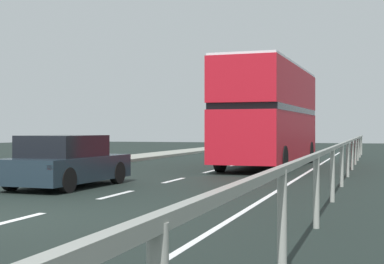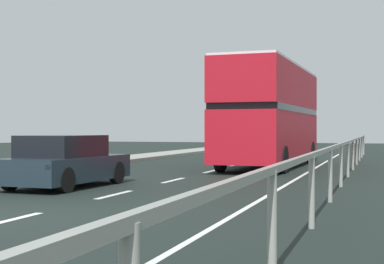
{
  "view_description": "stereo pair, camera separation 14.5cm",
  "coord_description": "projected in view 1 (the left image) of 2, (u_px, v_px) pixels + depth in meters",
  "views": [
    {
      "loc": [
        6.0,
        -9.12,
        1.58
      ],
      "look_at": [
        -0.12,
        10.01,
        1.49
      ],
      "focal_mm": 54.17,
      "sensor_mm": 36.0,
      "label": 1
    },
    {
      "loc": [
        6.13,
        -9.08,
        1.58
      ],
      "look_at": [
        -0.12,
        10.01,
        1.49
      ],
      "focal_mm": 54.17,
      "sensor_mm": 36.0,
      "label": 2
    }
  ],
  "objects": [
    {
      "name": "ground_plane",
      "position": [
        31.0,
        219.0,
        10.52
      ],
      "size": [
        73.42,
        120.0,
        0.1
      ],
      "primitive_type": "cube",
      "color": "black"
    },
    {
      "name": "lane_paint_markings",
      "position": [
        249.0,
        180.0,
        17.98
      ],
      "size": [
        3.7,
        46.0,
        0.01
      ],
      "color": "silver",
      "rests_on": "ground"
    },
    {
      "name": "bridge_side_railing",
      "position": [
        345.0,
        150.0,
        17.54
      ],
      "size": [
        0.1,
        42.0,
        1.21
      ],
      "color": "gray",
      "rests_on": "ground"
    },
    {
      "name": "double_decker_bus_red",
      "position": [
        270.0,
        113.0,
        24.39
      ],
      "size": [
        2.81,
        10.11,
        4.25
      ],
      "rotation": [
        0.0,
        0.0,
        -0.03
      ],
      "color": "#B21320",
      "rests_on": "ground"
    },
    {
      "name": "hatchback_car_near",
      "position": [
        66.0,
        162.0,
        15.82
      ],
      "size": [
        2.03,
        4.15,
        1.42
      ],
      "rotation": [
        0.0,
        0.0,
        -0.05
      ],
      "color": "#1B2731",
      "rests_on": "ground"
    }
  ]
}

